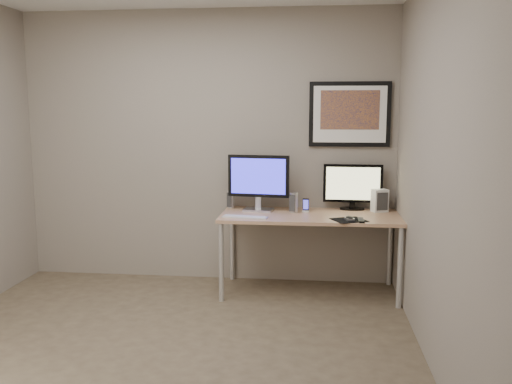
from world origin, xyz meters
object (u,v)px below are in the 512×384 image
monitor_large (259,180)px  fan_unit (380,201)px  speaker_left (231,199)px  speaker_right (294,203)px  monitor_tv (353,186)px  framed_art (350,114)px  phone_dock (306,205)px  desk (310,222)px  keyboard (245,217)px

monitor_large → fan_unit: (1.11, 0.08, -0.18)m
speaker_left → speaker_right: 0.63m
speaker_right → monitor_tv: bearing=37.3°
monitor_tv → speaker_left: bearing=-176.9°
speaker_right → monitor_large: bearing=-169.8°
monitor_large → framed_art: bearing=20.8°
monitor_large → phone_dock: (0.44, -0.00, -0.23)m
monitor_tv → phone_dock: size_ratio=4.36×
desk → monitor_large: monitor_large is taller
monitor_tv → phone_dock: bearing=-158.4°
framed_art → monitor_tv: size_ratio=1.37×
monitor_large → speaker_left: 0.37m
desk → speaker_right: speaker_right is taller
speaker_left → speaker_right: size_ratio=0.90×
speaker_left → speaker_right: bearing=5.1°
speaker_right → phone_dock: 0.12m
desk → monitor_tv: (0.39, 0.28, 0.30)m
framed_art → speaker_right: size_ratio=4.07×
framed_art → fan_unit: bearing=-24.3°
speaker_left → fan_unit: size_ratio=0.79×
desk → keyboard: 0.61m
monitor_tv → speaker_right: bearing=-158.6°
monitor_tv → keyboard: (-0.96, -0.49, -0.22)m
desk → keyboard: (-0.56, -0.21, 0.07)m
framed_art → speaker_right: (-0.50, -0.25, -0.80)m
keyboard → monitor_tv: bearing=35.6°
speaker_right → phone_dock: size_ratio=1.47×
phone_dock → speaker_right: bearing=-155.2°
speaker_right → phone_dock: speaker_right is taller
monitor_tv → speaker_left: monitor_tv is taller
desk → speaker_left: bearing=162.2°
monitor_tv → framed_art: bearing=128.5°
desk → speaker_left: speaker_left is taller
fan_unit → keyboard: bearing=177.4°
phone_dock → desk: bearing=-65.4°
speaker_right → keyboard: (-0.41, -0.29, -0.09)m
speaker_left → desk: bearing=2.5°
speaker_left → speaker_right: speaker_right is taller
speaker_left → speaker_right: (0.61, -0.16, 0.01)m
phone_dock → fan_unit: fan_unit is taller
speaker_right → keyboard: size_ratio=0.46×
framed_art → keyboard: size_ratio=1.88×
speaker_right → keyboard: bearing=-127.3°
monitor_tv → speaker_left: 1.16m
monitor_large → phone_dock: bearing=6.1°
monitor_tv → speaker_left: (-1.15, -0.03, -0.15)m
monitor_tv → speaker_right: (-0.54, -0.20, -0.14)m
desk → monitor_tv: monitor_tv is taller
fan_unit → speaker_left: bearing=156.7°
fan_unit → desk: bearing=176.0°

